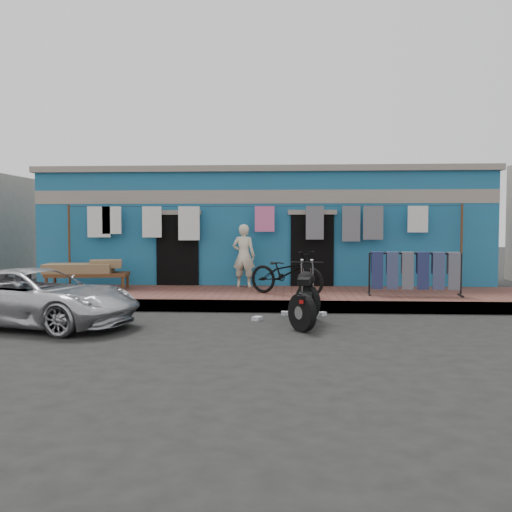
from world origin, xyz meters
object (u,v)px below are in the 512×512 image
Objects in this scene: car at (36,297)px; bicycle at (286,268)px; charpoy at (88,275)px; jeans_rack at (415,273)px; seated_person at (244,256)px; motorcycle at (305,294)px.

bicycle is (4.44, 2.93, 0.32)m from car.
jeans_rack is at bearing -5.90° from charpoy.
seated_person is 4.23m from jeans_rack.
jeans_rack is (3.94, -1.50, -0.30)m from seated_person.
motorcycle is (4.79, 0.46, 0.02)m from car.
bicycle reaches higher than car.
car is 2.38× the size of seated_person.
seated_person reaches higher than jeans_rack.
motorcycle is (1.44, -3.99, -0.49)m from seated_person.
bicycle reaches higher than charpoy.
bicycle is at bearing -42.25° from car.
motorcycle is 0.84× the size of charpoy.
charpoy is at bearing 153.41° from motorcycle.
seated_person reaches higher than motorcycle.
jeans_rack reaches higher than car.
bicycle is 1.05× the size of motorcycle.
bicycle is at bearing 103.83° from motorcycle.
seated_person is 0.75× the size of charpoy.
motorcycle is 6.16m from charpoy.
bicycle is 0.88× the size of charpoy.
seated_person is at bearing 66.92° from bicycle.
bicycle is 2.51m from motorcycle.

